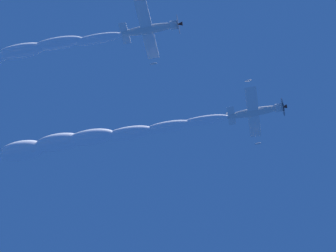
# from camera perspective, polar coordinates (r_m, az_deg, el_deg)

# --- Properties ---
(airplane_lead) EXTENTS (7.88, 7.63, 2.93)m
(airplane_lead) POSITION_cam_1_polar(r_m,az_deg,el_deg) (82.59, 7.94, 1.29)
(airplane_lead) COLOR silver
(airplane_left_wingman) EXTENTS (7.90, 7.59, 2.85)m
(airplane_left_wingman) POSITION_cam_1_polar(r_m,az_deg,el_deg) (78.47, -1.55, 8.69)
(airplane_left_wingman) COLOR silver
(smoke_trail_lead) EXTENTS (19.06, 26.83, 2.73)m
(smoke_trail_lead) POSITION_cam_1_polar(r_m,az_deg,el_deg) (84.65, -7.72, -1.25)
(smoke_trail_lead) COLOR white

